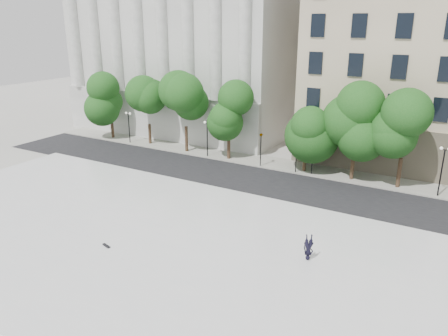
{
  "coord_description": "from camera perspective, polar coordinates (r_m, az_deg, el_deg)",
  "views": [
    {
      "loc": [
        18.52,
        -17.69,
        14.74
      ],
      "look_at": [
        2.53,
        10.0,
        3.93
      ],
      "focal_mm": 35.0,
      "sensor_mm": 36.0,
      "label": 1
    }
  ],
  "objects": [
    {
      "name": "far_sidewalk",
      "position": [
        47.92,
        5.75,
        0.74
      ],
      "size": [
        60.0,
        4.0,
        0.12
      ],
      "primitive_type": "cube",
      "color": "#A5A398",
      "rests_on": "ground"
    },
    {
      "name": "traffic_light_west",
      "position": [
        45.49,
        4.88,
        4.54
      ],
      "size": [
        0.96,
        1.71,
        4.18
      ],
      "color": "black",
      "rests_on": "ground"
    },
    {
      "name": "skateboard",
      "position": [
        30.61,
        -15.12,
        -9.77
      ],
      "size": [
        0.76,
        0.38,
        0.08
      ],
      "primitive_type": "cube",
      "rotation": [
        0.0,
        0.0,
        -0.27
      ],
      "color": "black",
      "rests_on": "plaza"
    },
    {
      "name": "street_trees",
      "position": [
        45.56,
        6.45,
        6.47
      ],
      "size": [
        46.91,
        4.93,
        8.04
      ],
      "color": "#382619",
      "rests_on": "ground"
    },
    {
      "name": "plaza",
      "position": [
        31.33,
        -10.61,
        -9.27
      ],
      "size": [
        44.0,
        22.0,
        0.45
      ],
      "primitive_type": "cube",
      "color": "silver",
      "rests_on": "ground"
    },
    {
      "name": "street",
      "position": [
        42.82,
        2.42,
        -1.46
      ],
      "size": [
        60.0,
        8.0,
        0.02
      ],
      "primitive_type": "cube",
      "color": "black",
      "rests_on": "ground"
    },
    {
      "name": "lamp_posts",
      "position": [
        46.07,
        4.67,
        3.71
      ],
      "size": [
        36.38,
        0.28,
        4.56
      ],
      "color": "black",
      "rests_on": "ground"
    },
    {
      "name": "building_west",
      "position": [
        66.57,
        -2.37,
        17.07
      ],
      "size": [
        31.5,
        27.65,
        25.6
      ],
      "color": "silver",
      "rests_on": "ground"
    },
    {
      "name": "ground",
      "position": [
        29.55,
        -14.4,
        -11.89
      ],
      "size": [
        160.0,
        160.0,
        0.0
      ],
      "primitive_type": "plane",
      "color": "beige",
      "rests_on": "ground"
    },
    {
      "name": "person_lying",
      "position": [
        28.51,
        10.91,
        -11.23
      ],
      "size": [
        1.33,
        1.82,
        0.47
      ],
      "primitive_type": "imported",
      "rotation": [
        -1.54,
        0.0,
        0.47
      ],
      "color": "black",
      "rests_on": "plaza"
    },
    {
      "name": "traffic_light_east",
      "position": [
        44.03,
        9.55,
        3.77
      ],
      "size": [
        0.57,
        1.59,
        4.13
      ],
      "color": "black",
      "rests_on": "ground"
    }
  ]
}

